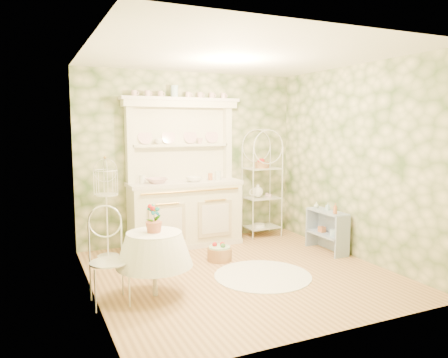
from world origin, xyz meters
name	(u,v)px	position (x,y,z in m)	size (l,w,h in m)	color
floor	(240,273)	(0.00, 0.00, 0.00)	(3.60, 3.60, 0.00)	tan
ceiling	(241,55)	(0.00, 0.00, 2.70)	(3.60, 3.60, 0.00)	white
wall_left	(90,174)	(-1.80, 0.00, 1.35)	(3.60, 3.60, 0.00)	beige
wall_right	(355,162)	(1.80, 0.00, 1.35)	(3.60, 3.60, 0.00)	beige
wall_back	(190,158)	(0.00, 1.80, 1.35)	(3.60, 3.60, 0.00)	beige
wall_front	(335,186)	(0.00, -1.80, 1.35)	(3.60, 3.60, 0.00)	beige
kitchen_dresser	(185,173)	(-0.20, 1.52, 1.15)	(1.87, 0.61, 2.29)	white
bakers_rack	(262,185)	(1.19, 1.56, 0.87)	(0.54, 0.39, 1.74)	white
side_shelf	(327,232)	(1.60, 0.33, 0.29)	(0.25, 0.67, 0.57)	#94A7C4
round_table	(155,267)	(-1.19, -0.27, 0.33)	(0.60, 0.60, 0.65)	white
cafe_chair	(109,268)	(-1.68, -0.29, 0.39)	(0.35, 0.35, 0.78)	white
birdcage_stand	(107,212)	(-1.42, 1.34, 0.67)	(0.32, 0.32, 1.34)	white
floor_basket	(220,254)	(-0.03, 0.58, 0.10)	(0.30, 0.30, 0.20)	#AA784B
lace_rug	(263,275)	(0.21, -0.21, 0.01)	(1.22, 1.22, 0.01)	white
bowl_floral	(157,183)	(-0.65, 1.49, 1.02)	(0.31, 0.31, 0.08)	white
bowl_white	(194,181)	(-0.08, 1.43, 1.02)	(0.24, 0.24, 0.08)	white
cup_left	(159,142)	(-0.56, 1.68, 1.61)	(0.11, 0.11, 0.09)	white
cup_right	(200,142)	(0.12, 1.68, 1.61)	(0.09, 0.09, 0.09)	white
potted_geranium	(154,220)	(-1.18, -0.25, 0.85)	(0.16, 0.11, 0.30)	#3F7238
bottle_amber	(335,209)	(1.55, 0.09, 0.68)	(0.06, 0.06, 0.16)	#B6683E
bottle_blue	(328,208)	(1.63, 0.36, 0.65)	(0.05, 0.05, 0.11)	#A7CDDE
bottle_glass	(316,206)	(1.58, 0.58, 0.65)	(0.08, 0.08, 0.10)	silver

